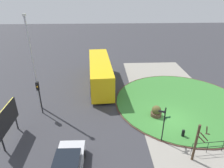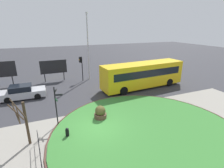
# 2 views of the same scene
# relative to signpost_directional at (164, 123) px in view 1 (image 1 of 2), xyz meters

# --- Properties ---
(ground) EXTENTS (120.00, 120.00, 0.00)m
(ground) POSITION_rel_signpost_directional_xyz_m (2.75, -1.62, -1.82)
(ground) COLOR #333338
(sidewalk_paving) EXTENTS (32.00, 8.81, 0.02)m
(sidewalk_paving) POSITION_rel_signpost_directional_xyz_m (2.75, -3.21, -1.81)
(sidewalk_paving) COLOR gray
(sidewalk_paving) RESTS_ON ground
(grass_island) EXTENTS (13.90, 13.90, 0.10)m
(grass_island) POSITION_rel_signpost_directional_xyz_m (5.88, -3.74, -1.77)
(grass_island) COLOR #387A33
(grass_island) RESTS_ON ground
(grass_kerb_ring) EXTENTS (14.21, 14.21, 0.11)m
(grass_kerb_ring) POSITION_rel_signpost_directional_xyz_m (5.88, -3.74, -1.76)
(grass_kerb_ring) COLOR brown
(grass_kerb_ring) RESTS_ON ground
(signpost_directional) EXTENTS (0.61, 0.96, 3.19)m
(signpost_directional) POSITION_rel_signpost_directional_xyz_m (0.00, 0.00, 0.00)
(signpost_directional) COLOR black
(signpost_directional) RESTS_ON ground
(bollard_foreground) EXTENTS (0.25, 0.25, 0.73)m
(bollard_foreground) POSITION_rel_signpost_directional_xyz_m (0.42, -1.90, -1.45)
(bollard_foreground) COLOR black
(bollard_foreground) RESTS_ON ground
(railing_grass_edge) EXTENTS (0.35, 4.86, 0.98)m
(railing_grass_edge) POSITION_rel_signpost_directional_xyz_m (-1.31, -4.21, -1.18)
(railing_grass_edge) COLOR black
(railing_grass_edge) RESTS_ON ground
(bus_yellow) EXTENTS (10.88, 3.18, 3.13)m
(bus_yellow) POSITION_rel_signpost_directional_xyz_m (10.85, 4.97, -0.13)
(bus_yellow) COLOR yellow
(bus_yellow) RESTS_ON ground
(car_near_lane) EXTENTS (4.56, 1.95, 1.46)m
(car_near_lane) POSITION_rel_signpost_directional_xyz_m (-2.93, 6.95, -1.14)
(car_near_lane) COLOR #B7B7BC
(car_near_lane) RESTS_ON ground
(traffic_light_near) EXTENTS (0.49, 0.29, 3.45)m
(traffic_light_near) POSITION_rel_signpost_directional_xyz_m (4.34, 10.59, 0.72)
(traffic_light_near) COLOR black
(traffic_light_near) RESTS_ON ground
(lamppost_tall) EXTENTS (0.32, 0.32, 9.20)m
(lamppost_tall) POSITION_rel_signpost_directional_xyz_m (5.57, 11.10, 3.08)
(lamppost_tall) COLOR #B7B7BC
(lamppost_tall) RESTS_ON ground
(billboard_left) EXTENTS (3.55, 0.16, 2.98)m
(billboard_left) POSITION_rel_signpost_directional_xyz_m (0.78, 12.06, 0.18)
(billboard_left) COLOR black
(billboard_left) RESTS_ON ground
(planter_near_signpost) EXTENTS (1.03, 1.03, 1.17)m
(planter_near_signpost) POSITION_rel_signpost_directional_xyz_m (3.37, -0.39, -1.29)
(planter_near_signpost) COLOR brown
(planter_near_signpost) RESTS_ON ground
(street_tree_bare) EXTENTS (0.97, 1.17, 3.40)m
(street_tree_bare) POSITION_rel_signpost_directional_xyz_m (-2.08, -1.74, -0.03)
(street_tree_bare) COLOR #423323
(street_tree_bare) RESTS_ON ground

